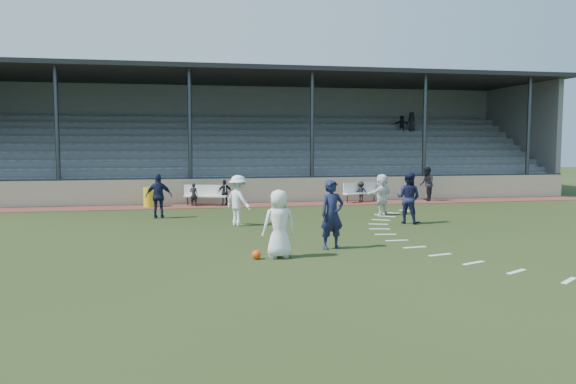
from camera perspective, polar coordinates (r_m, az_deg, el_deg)
The scene contains 19 objects.
ground at distance 16.35m, azimuth 1.68°, elevation -5.30°, with size 90.00×90.00×0.00m, color #253214.
cinder_track at distance 26.59m, azimuth -3.30°, elevation -1.29°, with size 34.00×2.00×0.02m, color brown.
retaining_wall at distance 27.57m, azimuth -3.60°, elevation 0.16°, with size 34.00×0.18×1.20m, color beige.
bench_left at distance 26.47m, azimuth -8.42°, elevation -0.12°, with size 2.03×1.01×0.95m.
bench_right at distance 28.00m, azimuth 7.35°, elevation 0.17°, with size 2.01×1.15×0.95m.
trash_bin at distance 26.38m, azimuth -13.88°, elevation -0.49°, with size 0.55×0.55×0.89m, color yellow.
football at distance 14.24m, azimuth -3.23°, elevation -6.36°, with size 0.23×0.23×0.23m, color #F0470E.
player_white_lead at distance 14.27m, azimuth -0.92°, elevation -3.25°, with size 0.85×0.56×1.75m, color white.
player_navy_lead at distance 15.50m, azimuth 4.50°, elevation -2.30°, with size 0.70×0.46×1.91m, color #141938.
player_navy_mid at distance 20.84m, azimuth 12.14°, elevation -0.59°, with size 0.90×0.70×1.86m, color #141938.
player_white_wing at distance 19.88m, azimuth -5.08°, elevation -0.87°, with size 1.16×0.67×1.79m, color white.
player_navy_wing at distance 22.36m, azimuth -12.99°, elevation -0.42°, with size 1.01×0.42×1.72m, color #141938.
player_white_back at distance 23.09m, azimuth 9.49°, elevation -0.25°, with size 1.55×0.49×1.67m, color white.
official at distance 29.03m, azimuth 13.91°, elevation 0.83°, with size 0.84×0.65×1.73m, color black.
sub_left_near at distance 26.26m, azimuth -9.55°, elevation -0.26°, with size 0.38×0.25×1.05m, color black.
sub_left_far at distance 26.42m, azimuth -6.43°, elevation -0.04°, with size 0.70×0.29×1.19m, color black.
sub_right at distance 27.96m, azimuth 7.43°, elevation 0.04°, with size 0.65×0.37×1.01m, color black.
grandstand at distance 32.16m, azimuth -4.69°, elevation 3.70°, with size 34.60×9.00×6.61m.
penalty_arc at distance 17.71m, azimuth 14.85°, elevation -4.65°, with size 3.89×14.63×0.01m.
Camera 1 is at (-3.54, -15.69, 2.92)m, focal length 35.00 mm.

